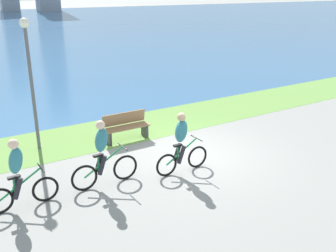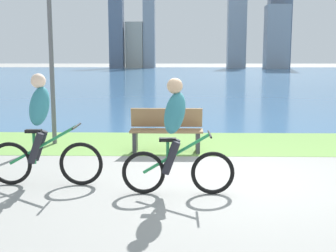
{
  "view_description": "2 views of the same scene",
  "coord_description": "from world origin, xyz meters",
  "px_view_note": "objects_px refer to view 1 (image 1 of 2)",
  "views": [
    {
      "loc": [
        -6.07,
        -8.55,
        4.67
      ],
      "look_at": [
        -0.55,
        0.25,
        0.94
      ],
      "focal_mm": 41.46,
      "sensor_mm": 36.0,
      "label": 1
    },
    {
      "loc": [
        -0.76,
        -6.86,
        1.94
      ],
      "look_at": [
        -0.92,
        0.41,
        0.8
      ],
      "focal_mm": 46.66,
      "sensor_mm": 36.0,
      "label": 2
    }
  ],
  "objects_px": {
    "cyclist_lead": "(181,143)",
    "lamppost_tall": "(30,66)",
    "cyclist_distant_rear": "(18,174)",
    "bench_near_path": "(126,127)",
    "cyclist_trailing": "(103,154)"
  },
  "relations": [
    {
      "from": "cyclist_lead",
      "to": "lamppost_tall",
      "type": "height_order",
      "value": "lamppost_tall"
    },
    {
      "from": "cyclist_distant_rear",
      "to": "bench_near_path",
      "type": "relative_size",
      "value": 1.1
    },
    {
      "from": "cyclist_trailing",
      "to": "lamppost_tall",
      "type": "bearing_deg",
      "value": 102.93
    },
    {
      "from": "cyclist_distant_rear",
      "to": "bench_near_path",
      "type": "bearing_deg",
      "value": 33.07
    },
    {
      "from": "cyclist_distant_rear",
      "to": "lamppost_tall",
      "type": "relative_size",
      "value": 0.43
    },
    {
      "from": "lamppost_tall",
      "to": "bench_near_path",
      "type": "bearing_deg",
      "value": -17.29
    },
    {
      "from": "cyclist_distant_rear",
      "to": "bench_near_path",
      "type": "distance_m",
      "value": 4.56
    },
    {
      "from": "cyclist_lead",
      "to": "cyclist_trailing",
      "type": "relative_size",
      "value": 0.94
    },
    {
      "from": "cyclist_trailing",
      "to": "cyclist_distant_rear",
      "type": "relative_size",
      "value": 1.07
    },
    {
      "from": "bench_near_path",
      "to": "cyclist_distant_rear",
      "type": "bearing_deg",
      "value": -146.93
    },
    {
      "from": "cyclist_trailing",
      "to": "cyclist_distant_rear",
      "type": "xyz_separation_m",
      "value": [
        -1.98,
        -0.0,
        -0.01
      ]
    },
    {
      "from": "cyclist_trailing",
      "to": "cyclist_lead",
      "type": "bearing_deg",
      "value": -11.3
    },
    {
      "from": "bench_near_path",
      "to": "lamppost_tall",
      "type": "distance_m",
      "value": 3.42
    },
    {
      "from": "cyclist_trailing",
      "to": "lamppost_tall",
      "type": "relative_size",
      "value": 0.45
    },
    {
      "from": "cyclist_distant_rear",
      "to": "lamppost_tall",
      "type": "distance_m",
      "value": 3.9
    }
  ]
}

